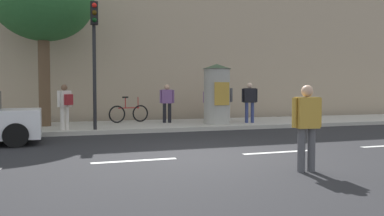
{
  "coord_description": "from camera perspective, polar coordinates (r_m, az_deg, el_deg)",
  "views": [
    {
      "loc": [
        -3.03,
        -7.78,
        1.47
      ],
      "look_at": [
        0.23,
        2.0,
        1.0
      ],
      "focal_mm": 34.94,
      "sensor_mm": 36.0,
      "label": 1
    }
  ],
  "objects": [
    {
      "name": "traffic_light",
      "position": [
        13.14,
        -14.69,
        9.37
      ],
      "size": [
        0.24,
        0.45,
        4.29
      ],
      "color": "black",
      "rests_on": "sidewalk_curb"
    },
    {
      "name": "lane_markings",
      "position": [
        8.48,
        2.85,
        -7.36
      ],
      "size": [
        25.8,
        0.16,
        0.01
      ],
      "color": "silver",
      "rests_on": "ground_plane"
    },
    {
      "name": "pedestrian_with_backpack",
      "position": [
        13.34,
        -18.83,
        0.73
      ],
      "size": [
        0.52,
        0.51,
        1.55
      ],
      "color": "silver",
      "rests_on": "sidewalk_curb"
    },
    {
      "name": "pedestrian_in_dark_shirt",
      "position": [
        17.27,
        2.52,
        1.18
      ],
      "size": [
        0.58,
        0.44,
        1.51
      ],
      "color": "#B78C33",
      "rests_on": "sidewalk_curb"
    },
    {
      "name": "pedestrian_in_light_jacket",
      "position": [
        16.28,
        5.3,
        1.5
      ],
      "size": [
        0.45,
        0.66,
        1.67
      ],
      "color": "silver",
      "rests_on": "sidewalk_curb"
    },
    {
      "name": "poster_column",
      "position": [
        15.07,
        3.8,
        2.24
      ],
      "size": [
        1.15,
        1.15,
        2.41
      ],
      "color": "#9E9B93",
      "rests_on": "sidewalk_curb"
    },
    {
      "name": "pedestrian_tallest",
      "position": [
        7.09,
        17.12,
        -2.01
      ],
      "size": [
        0.58,
        0.28,
        1.58
      ],
      "color": "#4C4C51",
      "rests_on": "ground_plane"
    },
    {
      "name": "building_backdrop",
      "position": [
        20.2,
        -9.78,
        10.36
      ],
      "size": [
        36.0,
        5.0,
        8.41
      ],
      "primitive_type": "cube",
      "color": "tan",
      "rests_on": "ground_plane"
    },
    {
      "name": "ground_plane",
      "position": [
        8.48,
        2.85,
        -7.39
      ],
      "size": [
        80.0,
        80.0,
        0.0
      ],
      "primitive_type": "plane",
      "color": "#232326"
    },
    {
      "name": "pedestrian_near_pole",
      "position": [
        15.55,
        -3.84,
        1.24
      ],
      "size": [
        0.6,
        0.44,
        1.6
      ],
      "color": "black",
      "rests_on": "sidewalk_curb"
    },
    {
      "name": "pedestrian_in_red_top",
      "position": [
        15.65,
        8.79,
        1.36
      ],
      "size": [
        0.65,
        0.35,
        1.66
      ],
      "color": "navy",
      "rests_on": "sidewalk_curb"
    },
    {
      "name": "sidewalk_curb",
      "position": [
        15.15,
        -6.81,
        -2.69
      ],
      "size": [
        36.0,
        4.0,
        0.15
      ],
      "primitive_type": "cube",
      "color": "#B2ADA3",
      "rests_on": "ground_plane"
    },
    {
      "name": "bicycle_leaning",
      "position": [
        15.92,
        -9.61,
        -0.78
      ],
      "size": [
        1.73,
        0.49,
        1.09
      ],
      "color": "black",
      "rests_on": "sidewalk_curb"
    }
  ]
}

